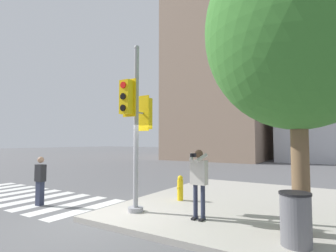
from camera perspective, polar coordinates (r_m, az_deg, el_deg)
name	(u,v)px	position (r m, az deg, el deg)	size (l,w,h in m)	color
ground_plane	(102,220)	(7.44, -14.16, -19.21)	(160.00, 160.00, 0.00)	#5B5B5E
sidewalk_corner	(270,207)	(8.86, 21.37, -16.02)	(8.00, 8.00, 0.14)	#ADA89E
crosswalk_stripes	(24,196)	(11.47, -28.90, -13.22)	(7.47, 2.91, 0.01)	silver
traffic_signal_pole	(136,120)	(7.31, -6.91, 1.36)	(0.43, 1.17, 4.62)	#939399
person_photographer	(199,177)	(6.62, 6.71, -11.02)	(0.50, 0.53, 1.70)	black
pedestrian_distant	(40,180)	(9.49, -26.05, -10.44)	(0.34, 0.20, 1.55)	#282D42
street_tree	(296,31)	(6.60, 26.12, 18.09)	(3.91, 3.91, 6.45)	brown
fire_hydrant	(180,188)	(8.74, 2.67, -13.32)	(0.19, 0.25, 0.80)	yellow
trash_bin	(296,219)	(5.59, 26.04, -17.71)	(0.56, 0.56, 0.97)	#5B5B60
building_left	(222,73)	(33.64, 11.70, 11.18)	(10.78, 12.52, 20.95)	gray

